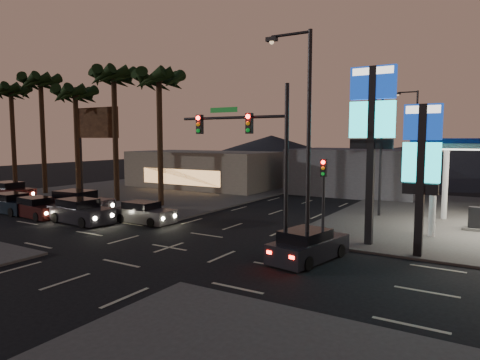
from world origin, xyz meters
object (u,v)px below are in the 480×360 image
Objects in this scene: pylon_sign_short at (422,157)px; car_lane_b_front at (144,213)px; car_lane_a_front at (80,212)px; suv_station at (308,246)px; car_lane_b_mid at (78,203)px; pylon_sign_tall at (372,120)px; car_lane_a_rear at (12,204)px; car_lane_b_rear at (9,192)px; car_lane_a_mid at (38,208)px; traffic_signal_mast at (254,143)px.

car_lane_b_front is (-16.56, -0.49, -4.02)m from pylon_sign_short.
suv_station is (15.91, -0.34, -0.06)m from car_lane_a_front.
car_lane_b_mid is at bearing -179.75° from car_lane_b_front.
pylon_sign_tall reaches higher than pylon_sign_short.
car_lane_a_rear is at bearing 179.68° from suv_station.
car_lane_a_mid is at bearing -20.88° from car_lane_b_rear.
traffic_signal_mast is 1.60× the size of car_lane_b_rear.
car_lane_b_front is 0.79× the size of car_lane_b_mid.
pylon_sign_tall is 7.17m from suv_station.
car_lane_b_mid is (1.21, 2.40, 0.13)m from car_lane_a_mid.
car_lane_a_mid is at bearing -162.46° from car_lane_b_front.
pylon_sign_short is 1.59× the size of car_lane_a_mid.
car_lane_b_mid reaches higher than car_lane_a_rear.
traffic_signal_mast is 27.37m from car_lane_b_rear.
car_lane_b_front is at bearing 12.18° from car_lane_a_rear.
car_lane_a_mid is at bearing -173.15° from pylon_sign_short.
car_lane_a_front is at bearing 1.62° from car_lane_a_rear.
suv_station is at bearing -144.58° from pylon_sign_short.
car_lane_b_rear is at bearing 150.89° from car_lane_a_rear.
suv_station is at bearing -1.22° from car_lane_a_front.
traffic_signal_mast is 1.50× the size of car_lane_b_mid.
pylon_sign_tall is 25.89m from car_lane_a_rear.
traffic_signal_mast is 17.61m from car_lane_a_mid.
car_lane_a_mid is 0.98× the size of car_lane_a_rear.
car_lane_a_mid is at bearing -116.84° from car_lane_b_mid.
pylon_sign_tall reaches higher than car_lane_b_front.
car_lane_a_rear is (-3.22, 0.07, 0.02)m from car_lane_a_mid.
suv_station reaches higher than car_lane_b_front.
car_lane_b_rear is at bearing 173.05° from car_lane_b_mid.
car_lane_b_rear reaches higher than car_lane_a_rear.
car_lane_b_rear is at bearing 172.90° from traffic_signal_mast.
pylon_sign_tall reaches higher than car_lane_b_rear.
pylon_sign_short reaches higher than car_lane_a_front.
traffic_signal_mast is 1.77× the size of car_lane_a_rear.
suv_station is at bearing -7.42° from car_lane_b_mid.
car_lane_b_rear is at bearing -179.68° from pylon_sign_tall.
traffic_signal_mast reaches higher than car_lane_b_front.
pylon_sign_short reaches higher than car_lane_b_rear.
car_lane_a_front is 0.91× the size of car_lane_b_mid.
traffic_signal_mast is 20.72m from car_lane_a_rear.
car_lane_a_mid is 0.83× the size of car_lane_b_mid.
car_lane_a_rear reaches higher than suv_station.
traffic_signal_mast is at bearing -143.48° from pylon_sign_tall.
car_lane_b_mid is at bearing 172.79° from traffic_signal_mast.
pylon_sign_tall is 15.27m from car_lane_b_front.
traffic_signal_mast reaches higher than car_lane_b_rear.
car_lane_b_front is at bearing 17.54° from car_lane_a_mid.
car_lane_a_front is 3.62m from car_lane_b_mid.
traffic_signal_mast is 13.61m from car_lane_a_front.
suv_station is at bearing -112.90° from pylon_sign_tall.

